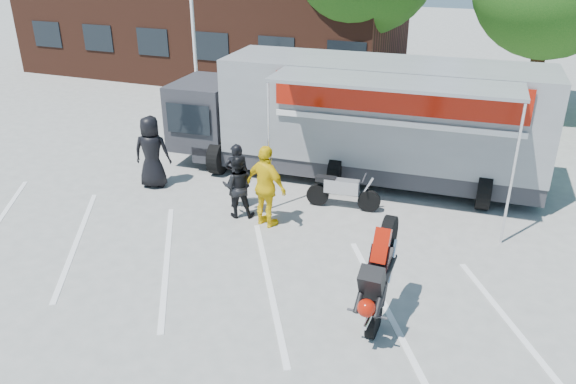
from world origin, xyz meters
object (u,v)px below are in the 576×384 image
Objects in this scene: spectator_leather_c at (238,186)px; spectator_leather_a at (152,152)px; parked_motorcycle at (343,208)px; spectator_leather_b at (237,176)px; stunt_bike_rider at (381,311)px; spectator_hivis at (266,187)px; transporter_truck at (360,177)px.

spectator_leather_a is at bearing -34.44° from spectator_leather_c.
spectator_leather_b is (-2.55, -0.86, 0.85)m from parked_motorcycle.
spectator_leather_a reaches higher than stunt_bike_rider.
spectator_leather_c is at bearing 115.24° from parked_motorcycle.
spectator_leather_b is at bearing -81.34° from spectator_leather_c.
stunt_bike_rider is (1.90, -3.91, 0.00)m from parked_motorcycle.
spectator_leather_a is 1.00× the size of spectator_hivis.
transporter_truck reaches higher than parked_motorcycle.
spectator_leather_a is at bearing -29.26° from spectator_leather_b.
spectator_leather_a is at bearing 5.20° from spectator_hivis.
spectator_hivis reaches higher than stunt_bike_rider.
spectator_leather_a reaches higher than transporter_truck.
transporter_truck is 5.43× the size of parked_motorcycle.
stunt_bike_rider is 4.22m from spectator_hivis.
transporter_truck is 5.24× the size of spectator_hivis.
transporter_truck is 6.36m from stunt_bike_rider.
spectator_leather_c reaches higher than parked_motorcycle.
parked_motorcycle is 2.78m from spectator_leather_c.
spectator_leather_c is (-4.19, 2.56, 0.80)m from stunt_bike_rider.
parked_motorcycle is at bearing -113.50° from spectator_hivis.
spectator_hivis is at bearing 125.39° from spectator_leather_b.
spectator_leather_b is 1.31m from spectator_hivis.
parked_motorcycle is at bearing -169.15° from spectator_leather_c.
spectator_hivis is at bearing 131.60° from parked_motorcycle.
transporter_truck is 3.97m from spectator_leather_b.
spectator_leather_c is at bearing 149.50° from stunt_bike_rider.
spectator_hivis is (-3.35, 2.37, 1.01)m from stunt_bike_rider.
spectator_leather_c is at bearing 148.25° from spectator_leather_a.
spectator_hivis is (0.84, -0.20, 0.20)m from spectator_leather_c.
stunt_bike_rider is 1.28× the size of spectator_leather_b.
spectator_leather_b reaches higher than stunt_bike_rider.
spectator_leather_a is at bearing 90.80° from parked_motorcycle.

